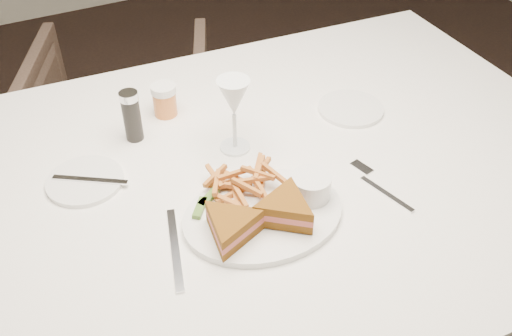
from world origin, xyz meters
name	(u,v)px	position (x,y,z in m)	size (l,w,h in m)	color
ground	(274,289)	(0.00, 0.00, 0.00)	(5.00, 5.00, 0.00)	black
table	(247,284)	(-0.21, -0.21, 0.38)	(1.61, 1.07, 0.75)	white
chair_far	(125,117)	(-0.24, 0.74, 0.32)	(0.63, 0.59, 0.65)	#4C3A2F
table_setting	(245,177)	(-0.23, -0.26, 0.79)	(0.81, 0.68, 0.18)	white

